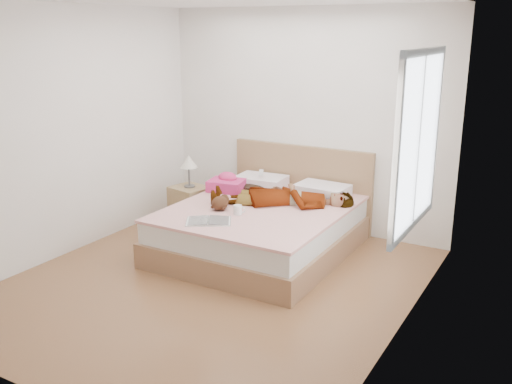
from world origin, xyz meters
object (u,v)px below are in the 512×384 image
bed (264,225)px  towel (227,183)px  magazine (209,221)px  phone (261,172)px  plush_toy (221,202)px  woman (283,193)px  coffee_mug (238,210)px  nightstand (190,204)px

bed → towel: size_ratio=4.57×
magazine → phone: bearing=96.8°
phone → plush_toy: bearing=-110.5°
phone → plush_toy: phone is taller
woman → coffee_mug: (-0.21, -0.59, -0.06)m
bed → towel: 0.79m
phone → nightstand: nightstand is taller
coffee_mug → phone: bearing=106.2°
bed → nightstand: size_ratio=2.31×
towel → magazine: (0.46, -1.05, -0.08)m
plush_toy → magazine: bearing=-73.4°
nightstand → plush_toy: bearing=-34.2°
towel → plush_toy: towel is taller
coffee_mug → nightstand: bearing=150.2°
plush_toy → nightstand: nightstand is taller
phone → magazine: (0.16, -1.34, -0.19)m
phone → woman: bearing=-61.5°
coffee_mug → nightstand: nightstand is taller
magazine → nightstand: 1.35m
bed → towel: (-0.66, 0.28, 0.32)m
woman → towel: 0.81m
bed → woman: bearing=49.4°
phone → coffee_mug: size_ratio=0.76×
woman → bed: (-0.14, -0.16, -0.34)m
plush_toy → towel: bearing=117.7°
magazine → towel: bearing=113.7°
towel → bed: bearing=-22.8°
bed → magazine: 0.84m
woman → magazine: size_ratio=2.99×
woman → plush_toy: size_ratio=5.69×
towel → magazine: size_ratio=0.87×
bed → coffee_mug: (-0.07, -0.43, 0.29)m
magazine → coffee_mug: bearing=69.4°
towel → nightstand: size_ratio=0.51×
woman → phone: bearing=-151.5°
magazine → plush_toy: bearing=106.6°
towel → nightstand: nightstand is taller
plush_toy → coffee_mug: bearing=-13.0°
phone → magazine: size_ratio=0.20×
phone → magazine: phone is taller
bed → magazine: size_ratio=3.99×
bed → plush_toy: (-0.32, -0.37, 0.31)m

